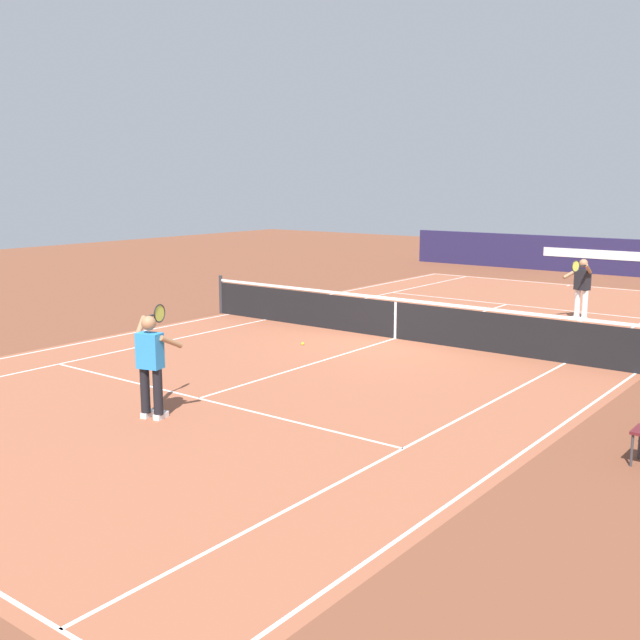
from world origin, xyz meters
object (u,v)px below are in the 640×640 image
(tennis_player_far, at_px, (582,286))
(tennis_ball, at_px, (303,344))
(tennis_net, at_px, (396,318))
(tennis_player_near, at_px, (151,361))

(tennis_player_far, xyz_separation_m, tennis_ball, (7.03, -3.95, -0.90))
(tennis_net, bearing_deg, tennis_player_far, 152.45)
(tennis_ball, bearing_deg, tennis_net, 146.28)
(tennis_net, relative_size, tennis_ball, 177.27)
(tennis_player_far, bearing_deg, tennis_player_near, -10.87)
(tennis_player_far, distance_m, tennis_ball, 8.11)
(tennis_player_near, height_order, tennis_ball, tennis_player_near)
(tennis_net, xyz_separation_m, tennis_ball, (1.93, -1.29, -0.46))
(tennis_net, bearing_deg, tennis_player_near, 1.68)
(tennis_player_near, bearing_deg, tennis_player_far, 169.13)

